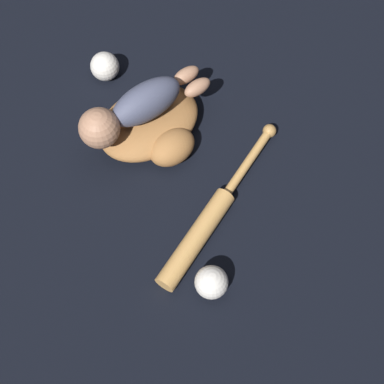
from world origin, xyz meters
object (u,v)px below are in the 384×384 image
object	(u,v)px
baby_figure	(134,109)
baseball_bat	(208,221)
baseball_glove	(153,126)
baseball_spare	(105,66)
baseball	(211,282)

from	to	relation	value
baby_figure	baseball_bat	bearing A→B (deg)	109.41
baseball_glove	baseball_spare	size ratio (longest dim) A/B	4.26
baseball_bat	baseball_spare	distance (m)	0.55
baseball_bat	baseball_spare	size ratio (longest dim) A/B	5.05
baseball_glove	baseball_spare	bearing A→B (deg)	-70.65
baseball_glove	baby_figure	size ratio (longest dim) A/B	0.95
baby_figure	baseball_bat	distance (m)	0.34
baby_figure	baseball_bat	xyz separation A→B (m)	(-0.11, 0.30, -0.11)
baseball_spare	baby_figure	bearing A→B (deg)	100.11
baseball_glove	baseball_spare	distance (m)	0.25
baseball_spare	baseball_bat	bearing A→B (deg)	105.48
baseball_bat	baby_figure	bearing A→B (deg)	-70.59
baseball_bat	baseball_spare	world-z (taller)	baseball_spare
baby_figure	baseball_spare	xyz separation A→B (m)	(0.04, -0.23, -0.09)
baseball_glove	baseball	bearing A→B (deg)	93.50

